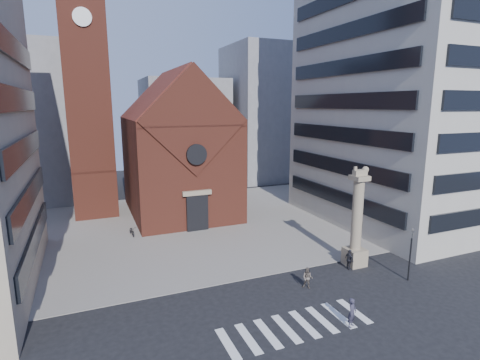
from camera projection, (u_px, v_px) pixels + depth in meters
name	position (u px, v px, depth m)	size (l,w,h in m)	color
ground	(266.00, 305.00, 25.95)	(120.00, 120.00, 0.00)	black
piazza	(193.00, 225.00, 43.14)	(46.00, 30.00, 0.05)	gray
zebra_crossing	(296.00, 326.00, 23.45)	(10.20, 3.20, 0.01)	white
church	(178.00, 150.00, 47.02)	(12.00, 16.65, 18.00)	brown
campanile	(87.00, 87.00, 44.39)	(5.50, 5.50, 31.20)	brown
building_right	(409.00, 84.00, 42.69)	(18.00, 22.00, 32.00)	#ADAA9D
bg_block_left	(12.00, 124.00, 52.42)	(16.00, 14.00, 22.00)	gray
bg_block_mid	(185.00, 131.00, 67.15)	(14.00, 12.00, 18.00)	gray
bg_block_right	(272.00, 114.00, 69.87)	(16.00, 14.00, 24.00)	gray
lion_column	(357.00, 227.00, 31.76)	(1.63, 1.60, 8.68)	gray
traffic_light	(410.00, 253.00, 29.12)	(0.13, 0.16, 4.30)	black
pedestrian_0	(352.00, 313.00, 23.24)	(0.69, 0.45, 1.89)	#302E40
pedestrian_1	(307.00, 278.00, 28.16)	(0.80, 0.62, 1.64)	#61564D
pedestrian_2	(349.00, 260.00, 31.39)	(1.02, 0.43, 1.75)	#26262D
scooter_0	(132.00, 231.00, 39.51)	(0.65, 1.88, 0.99)	black
scooter_1	(147.00, 229.00, 40.10)	(0.51, 1.82, 1.09)	black
scooter_2	(162.00, 227.00, 40.71)	(0.65, 1.88, 0.99)	black
scooter_3	(177.00, 225.00, 41.30)	(0.51, 1.82, 1.09)	black
scooter_4	(191.00, 224.00, 41.92)	(0.65, 1.88, 0.99)	black
scooter_5	(204.00, 221.00, 42.51)	(0.51, 1.82, 1.09)	black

